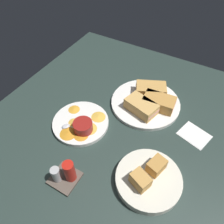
{
  "coord_description": "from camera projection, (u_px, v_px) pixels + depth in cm",
  "views": [
    {
      "loc": [
        -22.5,
        51.82,
        69.59
      ],
      "look_at": [
        7.1,
        -0.13,
        3.0
      ],
      "focal_mm": 35.11,
      "sensor_mm": 36.0,
      "label": 1
    }
  ],
  "objects": [
    {
      "name": "ramekin_light_gravy",
      "position": [
        83.0,
        126.0,
        0.84
      ],
      "size": [
        7.53,
        7.53,
        4.02
      ],
      "color": "maroon",
      "rests_on": "plate_chips_companion"
    },
    {
      "name": "sandwich_half_extra",
      "position": [
        151.0,
        90.0,
        0.97
      ],
      "size": [
        14.99,
        12.34,
        4.8
      ],
      "color": "tan",
      "rests_on": "plate_sandwich_main"
    },
    {
      "name": "spoon_by_dark_ramekin",
      "position": [
        148.0,
        101.0,
        0.95
      ],
      "size": [
        2.21,
        9.86,
        0.8
      ],
      "color": "silver",
      "rests_on": "plate_sandwich_main"
    },
    {
      "name": "sandwich_half_near",
      "position": [
        141.0,
        106.0,
        0.9
      ],
      "size": [
        14.64,
        10.78,
        4.8
      ],
      "color": "tan",
      "rests_on": "plate_sandwich_main"
    },
    {
      "name": "plate_sandwich_main",
      "position": [
        145.0,
        103.0,
        0.96
      ],
      "size": [
        29.87,
        29.87,
        1.6
      ],
      "primitive_type": "cylinder",
      "color": "white",
      "rests_on": "ground_plane"
    },
    {
      "name": "bread_basket_rear",
      "position": [
        148.0,
        179.0,
        0.71
      ],
      "size": [
        21.7,
        21.7,
        7.6
      ],
      "color": "silver",
      "rests_on": "ground_plane"
    },
    {
      "name": "spoon_by_gravy_ramekin",
      "position": [
        69.0,
        125.0,
        0.86
      ],
      "size": [
        6.67,
        9.05,
        0.8
      ],
      "color": "silver",
      "rests_on": "plate_chips_companion"
    },
    {
      "name": "condiment_caddy",
      "position": [
        65.0,
        174.0,
        0.71
      ],
      "size": [
        9.0,
        9.0,
        9.5
      ],
      "color": "brown",
      "rests_on": "ground_plane"
    },
    {
      "name": "paper_napkin_folded",
      "position": [
        194.0,
        135.0,
        0.85
      ],
      "size": [
        13.1,
        11.74,
        0.4
      ],
      "primitive_type": "cube",
      "rotation": [
        0.0,
        0.0,
        -0.29
      ],
      "color": "white",
      "rests_on": "ground_plane"
    },
    {
      "name": "plantain_chip_scatter",
      "position": [
        81.0,
        125.0,
        0.86
      ],
      "size": [
        18.54,
        20.99,
        0.6
      ],
      "color": "gold",
      "rests_on": "plate_chips_companion"
    },
    {
      "name": "sandwich_half_far",
      "position": [
        159.0,
        102.0,
        0.92
      ],
      "size": [
        13.78,
        8.63,
        4.8
      ],
      "color": "#C68C42",
      "rests_on": "plate_sandwich_main"
    },
    {
      "name": "ground_plane",
      "position": [
        127.0,
        126.0,
        0.9
      ],
      "size": [
        110.0,
        110.0,
        3.0
      ],
      "primitive_type": "cube",
      "color": "#283833"
    },
    {
      "name": "plate_chips_companion",
      "position": [
        81.0,
        123.0,
        0.89
      ],
      "size": [
        22.58,
        22.58,
        1.6
      ],
      "primitive_type": "cylinder",
      "color": "white",
      "rests_on": "ground_plane"
    },
    {
      "name": "ramekin_dark_sauce",
      "position": [
        154.0,
        90.0,
        0.98
      ],
      "size": [
        7.76,
        7.76,
        3.82
      ],
      "color": "#0C144C",
      "rests_on": "plate_sandwich_main"
    }
  ]
}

